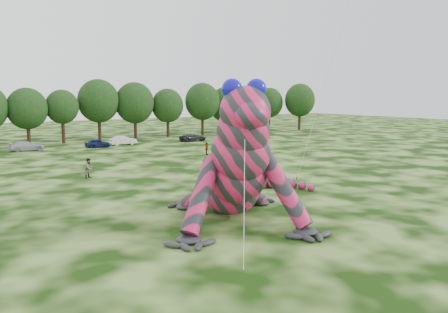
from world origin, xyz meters
name	(u,v)px	position (x,y,z in m)	size (l,w,h in m)	color
ground	(301,245)	(0.00, 0.00, 0.00)	(240.00, 240.00, 0.00)	#16330A
inflatable_gecko	(228,148)	(0.33, 7.52, 4.40)	(14.81, 17.58, 8.79)	#CA1D53
tree_8	(28,117)	(-4.22, 56.99, 4.47)	(6.14, 5.53, 8.94)	black
tree_9	(63,117)	(1.06, 57.35, 4.34)	(5.27, 4.74, 8.68)	black
tree_10	(99,110)	(7.40, 58.58, 5.25)	(7.09, 6.38, 10.50)	black
tree_11	(135,110)	(13.79, 58.20, 5.03)	(7.01, 6.31, 10.07)	black
tree_12	(168,113)	(20.01, 57.74, 4.49)	(5.99, 5.39, 8.97)	black
tree_13	(202,109)	(27.13, 57.13, 5.06)	(6.83, 6.15, 10.13)	black
tree_14	(225,110)	(33.46, 58.72, 4.70)	(6.82, 6.14, 9.40)	black
tree_15	(248,109)	(38.47, 57.77, 4.82)	(7.17, 6.45, 9.63)	black
tree_16	(269,109)	(45.45, 59.37, 4.69)	(6.26, 5.63, 9.37)	black
tree_17	(300,107)	(51.95, 56.66, 5.15)	(6.98, 6.28, 10.30)	black
car_3	(27,146)	(-5.65, 49.86, 0.68)	(1.91, 4.69, 1.36)	#A8AFB3
car_4	(98,143)	(3.95, 48.52, 0.63)	(1.49, 3.72, 1.27)	#10164D
car_5	(123,140)	(8.31, 49.67, 0.70)	(1.49, 4.26, 1.40)	silver
car_6	(193,137)	(20.21, 48.46, 0.64)	(2.12, 4.59, 1.28)	#232325
car_7	(232,136)	(27.02, 46.70, 0.74)	(2.07, 5.09, 1.48)	white
spectator_2	(229,150)	(15.49, 30.33, 0.78)	(1.01, 0.58, 1.57)	gray
spectator_1	(89,168)	(-4.01, 24.92, 0.94)	(0.92, 0.71, 1.88)	gray
spectator_3	(207,149)	(13.59, 32.71, 0.83)	(0.97, 0.40, 1.66)	gray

